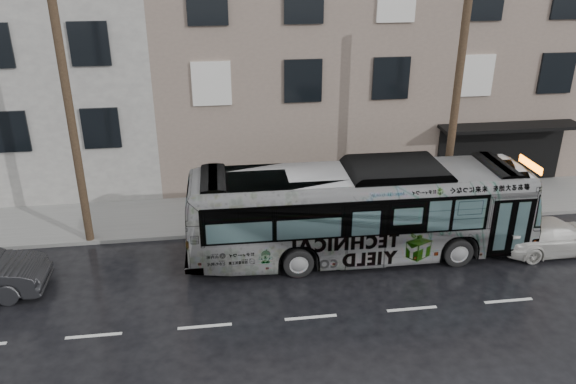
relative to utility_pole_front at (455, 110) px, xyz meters
name	(u,v)px	position (x,y,z in m)	size (l,w,h in m)	color
ground	(298,274)	(-6.50, -3.30, -4.65)	(120.00, 120.00, 0.00)	black
sidewalk	(280,211)	(-6.50, 1.60, -4.58)	(90.00, 3.60, 0.15)	gray
building_taupe	(356,48)	(-1.50, 9.40, 0.85)	(20.00, 12.00, 11.00)	gray
utility_pole_front	(455,110)	(0.00, 0.00, 0.00)	(0.30, 0.30, 9.00)	#493824
utility_pole_rear	(72,125)	(-14.00, 0.00, 0.00)	(0.30, 0.30, 9.00)	#493824
sign_post	(471,188)	(1.10, 0.00, -3.30)	(0.06, 0.06, 2.40)	slate
bus	(360,211)	(-4.12, -2.19, -2.93)	(2.89, 12.37, 3.45)	#B2B2B2
white_sedan	(554,236)	(3.04, -3.00, -4.03)	(1.74, 4.28, 1.24)	beige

